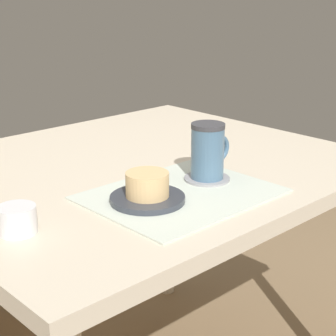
% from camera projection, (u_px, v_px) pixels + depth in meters
% --- Properties ---
extents(dining_table, '(1.05, 0.89, 0.72)m').
position_uv_depth(dining_table, '(137.00, 193.00, 1.41)').
color(dining_table, beige).
rests_on(dining_table, ground_plane).
extents(placemat, '(0.38, 0.30, 0.00)m').
position_uv_depth(placemat, '(181.00, 194.00, 1.18)').
color(placemat, silver).
rests_on(placemat, dining_table).
extents(pastry_plate, '(0.15, 0.15, 0.01)m').
position_uv_depth(pastry_plate, '(147.00, 199.00, 1.13)').
color(pastry_plate, '#333842').
rests_on(pastry_plate, placemat).
extents(pastry, '(0.09, 0.09, 0.05)m').
position_uv_depth(pastry, '(147.00, 184.00, 1.12)').
color(pastry, '#E5BC7F').
rests_on(pastry, pastry_plate).
extents(coffee_coaster, '(0.10, 0.10, 0.00)m').
position_uv_depth(coffee_coaster, '(207.00, 179.00, 1.26)').
color(coffee_coaster, '#99999E').
rests_on(coffee_coaster, placemat).
extents(coffee_mug, '(0.11, 0.07, 0.12)m').
position_uv_depth(coffee_mug, '(208.00, 151.00, 1.24)').
color(coffee_mug, slate).
rests_on(coffee_mug, coffee_coaster).
extents(sugar_bowl, '(0.07, 0.07, 0.05)m').
position_uv_depth(sugar_bowl, '(17.00, 220.00, 1.00)').
color(sugar_bowl, white).
rests_on(sugar_bowl, dining_table).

